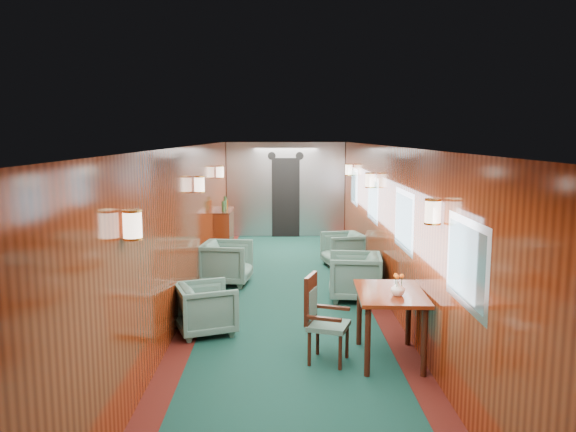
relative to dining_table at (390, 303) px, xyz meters
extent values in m
plane|color=#0E3329|center=(-1.11, 2.11, -0.68)|extent=(12.00, 12.00, 0.00)
cube|color=white|center=(-1.11, 2.11, 1.67)|extent=(3.00, 12.00, 0.10)
cube|color=white|center=(-1.11, 2.11, 1.68)|extent=(1.20, 12.00, 0.06)
cube|color=maroon|center=(-1.11, 8.11, 0.52)|extent=(3.00, 0.10, 2.40)
cube|color=maroon|center=(-2.61, 2.11, 0.52)|extent=(0.10, 12.00, 2.40)
cube|color=maroon|center=(0.39, 2.11, 0.52)|extent=(0.10, 12.00, 2.40)
cube|color=#390F0B|center=(-2.46, 2.11, -0.67)|extent=(0.30, 12.00, 0.01)
cube|color=#390F0B|center=(0.24, 2.11, -0.67)|extent=(0.30, 12.00, 0.01)
cube|color=#ACAEB3|center=(-1.11, 8.03, 0.52)|extent=(2.98, 0.12, 2.38)
cube|color=black|center=(-1.11, 7.95, 0.32)|extent=(0.70, 0.06, 2.00)
cylinder|color=black|center=(-1.46, 7.96, 1.37)|extent=(0.20, 0.04, 0.20)
cylinder|color=black|center=(-0.76, 7.96, 1.37)|extent=(0.20, 0.04, 0.20)
cube|color=silver|center=(0.38, -1.39, 0.77)|extent=(0.02, 1.10, 0.80)
cube|color=slate|center=(0.37, -1.39, 0.77)|extent=(0.01, 0.96, 0.66)
cube|color=silver|center=(0.38, 1.11, 0.77)|extent=(0.02, 1.10, 0.80)
cube|color=slate|center=(0.37, 1.11, 0.77)|extent=(0.01, 0.96, 0.66)
cube|color=silver|center=(0.38, 3.61, 0.77)|extent=(0.02, 1.10, 0.80)
cube|color=slate|center=(0.37, 3.61, 0.77)|extent=(0.01, 0.96, 0.66)
cube|color=silver|center=(0.38, 6.11, 0.77)|extent=(0.02, 1.10, 0.80)
cube|color=slate|center=(0.37, 6.11, 0.77)|extent=(0.01, 0.96, 0.66)
cylinder|color=#FFE2C6|center=(-2.51, -1.39, 1.12)|extent=(0.16, 0.16, 0.24)
cylinder|color=gold|center=(-2.51, -1.39, 1.00)|extent=(0.17, 0.17, 0.02)
cylinder|color=#FFE2C6|center=(0.29, -0.59, 1.12)|extent=(0.16, 0.16, 0.24)
cylinder|color=gold|center=(0.29, -0.59, 1.00)|extent=(0.17, 0.17, 0.02)
cylinder|color=#FFE2C6|center=(-2.51, 2.61, 1.12)|extent=(0.16, 0.16, 0.24)
cylinder|color=gold|center=(-2.51, 2.61, 1.00)|extent=(0.17, 0.17, 0.02)
cylinder|color=#FFE2C6|center=(0.29, 3.41, 1.12)|extent=(0.16, 0.16, 0.24)
cylinder|color=gold|center=(0.29, 3.41, 1.00)|extent=(0.17, 0.17, 0.02)
cylinder|color=#FFE2C6|center=(-2.51, 5.61, 1.12)|extent=(0.16, 0.16, 0.24)
cylinder|color=gold|center=(-2.51, 5.61, 1.00)|extent=(0.17, 0.17, 0.02)
cylinder|color=#FFE2C6|center=(0.29, 6.41, 1.12)|extent=(0.16, 0.16, 0.24)
cylinder|color=gold|center=(0.29, 6.41, 1.00)|extent=(0.17, 0.17, 0.02)
cube|color=maroon|center=(0.00, 0.00, 0.11)|extent=(0.80, 1.11, 0.04)
cylinder|color=#35150C|center=(-0.32, -0.45, -0.30)|extent=(0.06, 0.06, 0.76)
cylinder|color=#35150C|center=(0.28, -0.47, -0.30)|extent=(0.06, 0.06, 0.76)
cylinder|color=#35150C|center=(-0.28, 0.47, -0.30)|extent=(0.06, 0.06, 0.76)
cylinder|color=#35150C|center=(0.32, 0.45, -0.30)|extent=(0.06, 0.06, 0.76)
cube|color=#1C413C|center=(-0.70, -0.06, -0.25)|extent=(0.54, 0.54, 0.06)
cube|color=#35150C|center=(-0.90, 0.01, 0.05)|extent=(0.17, 0.38, 0.56)
cube|color=#1C413C|center=(-0.88, 0.00, -0.01)|extent=(0.11, 0.29, 0.33)
cube|color=#35150C|center=(-0.77, -0.26, -0.10)|extent=(0.38, 0.17, 0.04)
cube|color=#35150C|center=(-0.63, 0.14, -0.10)|extent=(0.38, 0.17, 0.04)
cylinder|color=#35150C|center=(-0.93, -0.17, -0.48)|extent=(0.04, 0.04, 0.40)
cylinder|color=#35150C|center=(-0.59, -0.28, -0.48)|extent=(0.04, 0.04, 0.40)
cylinder|color=#35150C|center=(-0.81, 0.17, -0.48)|extent=(0.04, 0.04, 0.40)
cylinder|color=#35150C|center=(-0.48, 0.05, -0.48)|extent=(0.04, 0.04, 0.40)
cube|color=maroon|center=(-2.45, 5.68, -0.19)|extent=(0.33, 1.09, 0.98)
cube|color=#35150C|center=(-2.44, 5.68, 0.30)|extent=(0.35, 1.11, 0.02)
cylinder|color=#254A28|center=(-2.43, 5.41, 0.42)|extent=(0.07, 0.07, 0.22)
cylinder|color=#254A28|center=(-2.43, 5.79, 0.45)|extent=(0.06, 0.06, 0.28)
cylinder|color=gold|center=(-2.43, 6.01, 0.40)|extent=(0.08, 0.08, 0.18)
imported|color=white|center=(0.05, -0.16, 0.21)|extent=(0.20, 0.20, 0.16)
imported|color=#1C413C|center=(-2.22, 0.91, -0.35)|extent=(0.93, 0.91, 0.66)
imported|color=#1C413C|center=(-2.18, 3.36, -0.30)|extent=(0.92, 0.90, 0.74)
imported|color=#1C413C|center=(-0.08, 2.40, -0.31)|extent=(0.89, 0.87, 0.73)
imported|color=#1C413C|center=(-0.03, 4.65, -0.34)|extent=(0.88, 0.86, 0.67)
camera|label=1|loc=(-1.24, -6.15, 1.88)|focal=35.00mm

